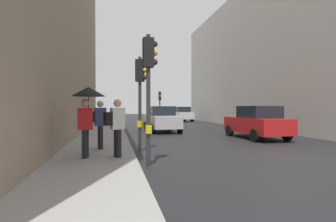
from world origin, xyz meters
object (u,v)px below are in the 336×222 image
(traffic_light_near_left, at_px, (149,75))
(pedestrian_with_umbrella, at_px, (88,102))
(traffic_light_near_right, at_px, (140,86))
(car_silver_hatchback, at_px, (162,119))
(pedestrian_with_grey_backpack, at_px, (99,122))
(pedestrian_with_black_backpack, at_px, (116,124))
(traffic_light_far_median, at_px, (160,101))
(car_white_compact, at_px, (181,114))
(car_red_sedan, at_px, (257,122))

(traffic_light_near_left, xyz_separation_m, pedestrian_with_umbrella, (-1.77, 0.71, -0.76))
(pedestrian_with_umbrella, bearing_deg, traffic_light_near_right, 44.75)
(traffic_light_near_right, bearing_deg, pedestrian_with_umbrella, -135.25)
(car_silver_hatchback, distance_m, pedestrian_with_grey_backpack, 8.90)
(pedestrian_with_grey_backpack, bearing_deg, pedestrian_with_black_backpack, -70.86)
(traffic_light_far_median, height_order, car_silver_hatchback, traffic_light_far_median)
(traffic_light_near_left, xyz_separation_m, pedestrian_with_black_backpack, (-0.93, 0.64, -1.44))
(car_white_compact, bearing_deg, traffic_light_near_left, -106.78)
(car_red_sedan, distance_m, pedestrian_with_umbrella, 9.63)
(traffic_light_near_right, height_order, pedestrian_with_grey_backpack, traffic_light_near_right)
(traffic_light_far_median, relative_size, traffic_light_near_left, 0.90)
(car_silver_hatchback, relative_size, car_red_sedan, 1.01)
(car_silver_hatchback, height_order, pedestrian_with_black_backpack, pedestrian_with_black_backpack)
(traffic_light_near_right, xyz_separation_m, traffic_light_near_left, (0.00, -2.47, 0.12))
(traffic_light_near_left, distance_m, pedestrian_with_black_backpack, 1.83)
(traffic_light_far_median, height_order, pedestrian_with_umbrella, traffic_light_far_median)
(car_silver_hatchback, distance_m, pedestrian_with_umbrella, 10.55)
(pedestrian_with_grey_backpack, bearing_deg, car_white_compact, 67.79)
(pedestrian_with_grey_backpack, xyz_separation_m, pedestrian_with_black_backpack, (0.60, -1.72, 0.00))
(traffic_light_far_median, relative_size, car_white_compact, 0.78)
(pedestrian_with_umbrella, bearing_deg, traffic_light_far_median, 73.73)
(pedestrian_with_umbrella, height_order, pedestrian_with_black_backpack, pedestrian_with_umbrella)
(traffic_light_near_right, bearing_deg, traffic_light_far_median, 77.69)
(car_silver_hatchback, height_order, pedestrian_with_grey_backpack, pedestrian_with_grey_backpack)
(traffic_light_near_left, bearing_deg, car_red_sedan, 39.36)
(car_white_compact, relative_size, car_red_sedan, 1.02)
(pedestrian_with_black_backpack, bearing_deg, pedestrian_with_umbrella, 175.08)
(car_red_sedan, relative_size, pedestrian_with_umbrella, 1.99)
(pedestrian_with_umbrella, relative_size, pedestrian_with_black_backpack, 1.21)
(traffic_light_far_median, bearing_deg, traffic_light_near_left, -100.80)
(traffic_light_near_right, relative_size, traffic_light_far_median, 1.06)
(traffic_light_near_left, relative_size, car_white_compact, 0.87)
(traffic_light_far_median, relative_size, car_red_sedan, 0.80)
(pedestrian_with_umbrella, bearing_deg, pedestrian_with_black_backpack, -4.92)
(traffic_light_near_right, bearing_deg, car_silver_hatchback, 74.16)
(traffic_light_near_right, distance_m, pedestrian_with_umbrella, 2.58)
(traffic_light_far_median, bearing_deg, car_white_compact, 48.41)
(traffic_light_far_median, xyz_separation_m, pedestrian_with_black_backpack, (-4.67, -18.95, -1.18))
(traffic_light_near_right, distance_m, traffic_light_far_median, 17.52)
(car_silver_hatchback, distance_m, pedestrian_with_black_backpack, 10.28)
(car_white_compact, relative_size, pedestrian_with_black_backpack, 2.44)
(traffic_light_near_left, height_order, pedestrian_with_grey_backpack, traffic_light_near_left)
(car_white_compact, distance_m, pedestrian_with_umbrella, 24.25)
(traffic_light_far_median, relative_size, pedestrian_with_grey_backpack, 1.92)
(traffic_light_near_left, bearing_deg, pedestrian_with_black_backpack, 145.44)
(car_white_compact, distance_m, car_silver_hatchback, 13.73)
(pedestrian_with_black_backpack, bearing_deg, traffic_light_near_left, -34.56)
(traffic_light_near_right, relative_size, pedestrian_with_grey_backpack, 2.03)
(car_white_compact, relative_size, car_silver_hatchback, 1.01)
(car_silver_hatchback, bearing_deg, car_white_compact, 69.67)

